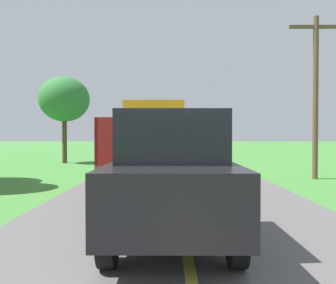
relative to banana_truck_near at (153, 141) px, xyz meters
name	(u,v)px	position (x,y,z in m)	size (l,w,h in m)	color
banana_truck_near	(153,141)	(0.00, 0.00, 0.00)	(2.38, 5.82, 2.80)	#2D2D30
banana_truck_far	(168,138)	(0.45, 14.75, 0.00)	(2.38, 5.81, 2.80)	#2D2D30
utility_pole_roadside	(316,90)	(6.14, 1.73, 1.92)	(2.06, 0.20, 6.21)	brown
roadside_tree_near_left	(64,99)	(-5.82, 9.33, 2.38)	(3.01, 3.01, 5.23)	#4C3823
following_car	(172,174)	(0.59, -6.14, -0.40)	(1.74, 4.10, 1.92)	black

